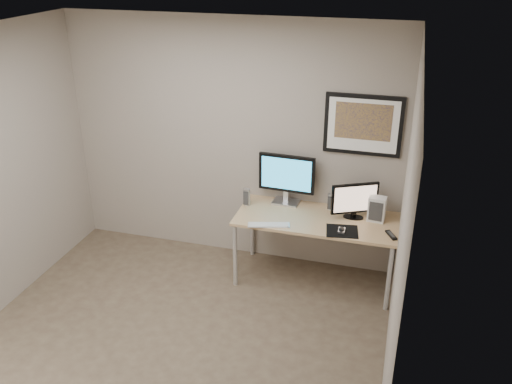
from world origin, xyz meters
TOP-DOWN VIEW (x-y plane):
  - floor at (0.00, 0.00)m, footprint 3.60×3.60m
  - room at (0.00, 0.45)m, footprint 3.60×3.60m
  - desk at (1.00, 1.35)m, footprint 1.60×0.70m
  - framed_art at (1.35, 1.68)m, footprint 0.75×0.04m
  - monitor_large at (0.63, 1.59)m, footprint 0.59×0.20m
  - monitor_tv at (1.35, 1.45)m, footprint 0.44×0.24m
  - speaker_left at (0.25, 1.44)m, footprint 0.07×0.07m
  - speaker_right at (1.10, 1.58)m, footprint 0.08×0.08m
  - keyboard at (0.58, 1.06)m, footprint 0.42×0.21m
  - mousepad at (1.28, 1.14)m, footprint 0.33×0.31m
  - mouse at (1.28, 1.13)m, footprint 0.06×0.10m
  - remote at (1.73, 1.18)m, footprint 0.12×0.18m
  - fan_unit at (1.57, 1.46)m, footprint 0.17×0.14m

SIDE VIEW (x-z plane):
  - floor at x=0.00m, z-range 0.00..0.00m
  - desk at x=1.00m, z-range 0.30..1.03m
  - mousepad at x=1.28m, z-range 0.73..0.73m
  - keyboard at x=0.58m, z-range 0.73..0.74m
  - remote at x=1.73m, z-range 0.73..0.75m
  - mouse at x=1.28m, z-range 0.73..0.77m
  - speaker_right at x=1.10m, z-range 0.73..0.90m
  - speaker_left at x=0.25m, z-range 0.73..0.91m
  - fan_unit at x=1.57m, z-range 0.73..0.98m
  - monitor_tv at x=1.35m, z-range 0.74..1.11m
  - monitor_large at x=0.63m, z-range 0.76..1.29m
  - framed_art at x=1.35m, z-range 1.32..1.92m
  - room at x=0.00m, z-range -0.16..3.44m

